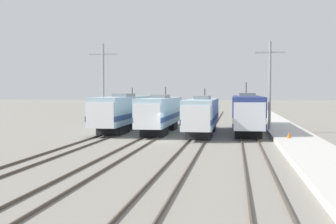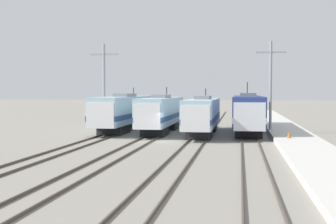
# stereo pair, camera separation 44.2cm
# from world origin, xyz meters

# --- Properties ---
(ground_plane) EXTENTS (400.00, 400.00, 0.00)m
(ground_plane) POSITION_xyz_m (0.00, 0.00, 0.00)
(ground_plane) COLOR gray
(rail_pair_far_left) EXTENTS (1.51, 120.00, 0.15)m
(rail_pair_far_left) POSITION_xyz_m (-6.89, 0.00, 0.07)
(rail_pair_far_left) COLOR #4C4238
(rail_pair_far_left) RESTS_ON ground_plane
(rail_pair_center_left) EXTENTS (1.51, 120.00, 0.15)m
(rail_pair_center_left) POSITION_xyz_m (-2.30, 0.00, 0.07)
(rail_pair_center_left) COLOR #4C4238
(rail_pair_center_left) RESTS_ON ground_plane
(rail_pair_center_right) EXTENTS (1.51, 120.00, 0.15)m
(rail_pair_center_right) POSITION_xyz_m (2.30, 0.00, 0.07)
(rail_pair_center_right) COLOR #4C4238
(rail_pair_center_right) RESTS_ON ground_plane
(rail_pair_far_right) EXTENTS (1.51, 120.00, 0.15)m
(rail_pair_far_right) POSITION_xyz_m (6.89, 0.00, 0.07)
(rail_pair_far_right) COLOR #4C4238
(rail_pair_far_right) RESTS_ON ground_plane
(locomotive_far_left) EXTENTS (2.95, 19.44, 4.90)m
(locomotive_far_left) POSITION_xyz_m (-6.89, 10.17, 2.16)
(locomotive_far_left) COLOR #232326
(locomotive_far_left) RESTS_ON ground_plane
(locomotive_center_left) EXTENTS (2.75, 16.16, 4.94)m
(locomotive_center_left) POSITION_xyz_m (-2.30, 7.97, 2.11)
(locomotive_center_left) COLOR #232326
(locomotive_center_left) RESTS_ON ground_plane
(locomotive_center_right) EXTENTS (2.76, 16.91, 4.75)m
(locomotive_center_right) POSITION_xyz_m (2.30, 6.43, 2.06)
(locomotive_center_right) COLOR #232326
(locomotive_center_right) RESTS_ON ground_plane
(locomotive_far_right) EXTENTS (3.06, 19.26, 5.50)m
(locomotive_far_right) POSITION_xyz_m (6.89, 9.19, 2.19)
(locomotive_far_right) COLOR black
(locomotive_far_right) RESTS_ON ground_plane
(catenary_tower_left) EXTENTS (3.09, 0.29, 9.68)m
(catenary_tower_left) POSITION_xyz_m (-8.83, 8.95, 5.17)
(catenary_tower_left) COLOR gray
(catenary_tower_left) RESTS_ON ground_plane
(catenary_tower_right) EXTENTS (3.09, 0.29, 9.68)m
(catenary_tower_right) POSITION_xyz_m (9.22, 8.95, 5.17)
(catenary_tower_right) COLOR gray
(catenary_tower_right) RESTS_ON ground_plane
(platform) EXTENTS (4.00, 120.00, 0.42)m
(platform) POSITION_xyz_m (10.98, 0.00, 0.21)
(platform) COLOR beige
(platform) RESTS_ON ground_plane
(traffic_cone) EXTENTS (0.36, 0.36, 0.52)m
(traffic_cone) POSITION_xyz_m (10.21, -0.21, 0.68)
(traffic_cone) COLOR orange
(traffic_cone) RESTS_ON platform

